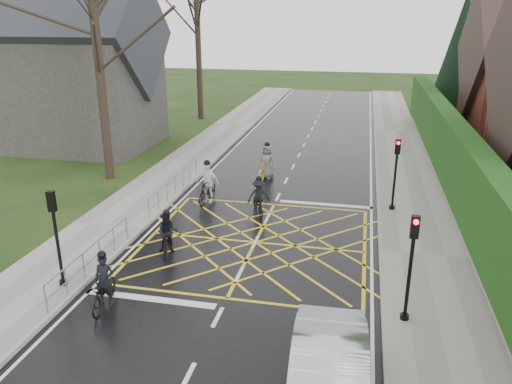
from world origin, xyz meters
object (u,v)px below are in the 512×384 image
at_px(cyclist_lead, 267,166).
at_px(car, 328,380).
at_px(cyclist_front, 207,187).
at_px(cyclist_rear, 104,289).
at_px(cyclist_mid, 259,200).
at_px(cyclist_back, 167,237).

distance_m(cyclist_lead, car, 16.10).
bearing_deg(cyclist_front, cyclist_lead, 68.14).
bearing_deg(cyclist_rear, cyclist_front, 79.41).
height_order(cyclist_lead, car, cyclist_lead).
height_order(cyclist_rear, cyclist_lead, cyclist_lead).
height_order(cyclist_mid, cyclist_front, cyclist_front).
distance_m(cyclist_mid, car, 11.34).
distance_m(cyclist_rear, cyclist_back, 3.64).
distance_m(cyclist_front, car, 13.12).
bearing_deg(car, cyclist_back, 131.16).
bearing_deg(cyclist_back, cyclist_rear, -111.54).
relative_size(cyclist_rear, cyclist_back, 1.08).
xyz_separation_m(cyclist_rear, cyclist_front, (0.37, 8.78, 0.17)).
bearing_deg(cyclist_back, cyclist_lead, 65.41).
distance_m(cyclist_rear, cyclist_mid, 8.47).
height_order(cyclist_rear, cyclist_back, cyclist_rear).
bearing_deg(car, cyclist_front, 115.74).
xyz_separation_m(cyclist_back, cyclist_lead, (1.80, 9.16, 0.04)).
relative_size(cyclist_rear, cyclist_mid, 1.03).
bearing_deg(cyclist_mid, cyclist_front, 137.77).
height_order(cyclist_mid, car, cyclist_mid).
xyz_separation_m(cyclist_front, car, (6.27, -11.53, 0.05)).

